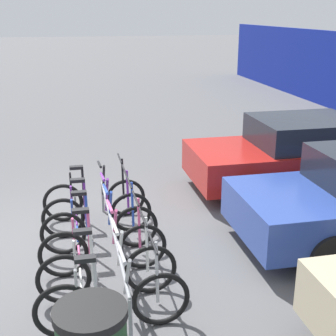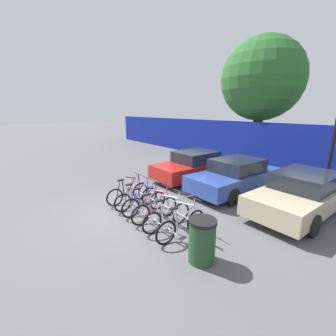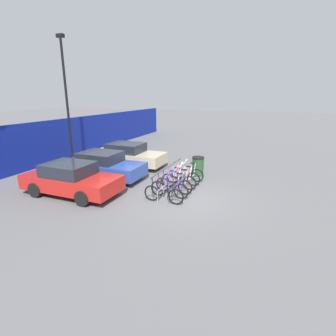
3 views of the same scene
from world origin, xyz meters
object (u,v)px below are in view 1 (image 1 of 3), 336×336
at_px(bicycle_blue, 100,227).
at_px(bicycle_pink, 104,247).
at_px(bicycle_black, 95,198).
at_px(bicycle_white, 108,271).
at_px(bicycle_silver, 113,301).
at_px(bike_rack, 113,230).
at_px(car_red, 299,154).
at_px(bicycle_purple, 98,212).

bearing_deg(bicycle_blue, bicycle_pink, -3.76).
relative_size(bicycle_black, bicycle_white, 1.00).
height_order(bicycle_blue, bicycle_silver, same).
relative_size(bicycle_blue, bicycle_silver, 1.00).
xyz_separation_m(bike_rack, car_red, (-2.17, 3.89, 0.21)).
bearing_deg(bicycle_silver, bicycle_pink, 176.07).
bearing_deg(bike_rack, car_red, 119.16).
bearing_deg(bicycle_white, bicycle_blue, -178.07).
relative_size(bike_rack, bicycle_pink, 2.08).
distance_m(bicycle_silver, car_red, 5.48).
xyz_separation_m(bike_rack, bicycle_purple, (-0.89, -0.15, -0.11)).
height_order(bicycle_pink, car_red, car_red).
distance_m(bicycle_purple, bicycle_pink, 1.15).
relative_size(bicycle_purple, bicycle_pink, 1.00).
height_order(bicycle_black, bicycle_blue, same).
distance_m(bicycle_white, car_red, 5.07).
distance_m(bike_rack, bicycle_white, 0.89).
xyz_separation_m(bike_rack, bicycle_white, (0.87, -0.15, -0.11)).
bearing_deg(bicycle_purple, bicycle_black, 176.19).
distance_m(bicycle_black, bicycle_blue, 1.15).
bearing_deg(bicycle_black, bicycle_purple, 1.26).
bearing_deg(car_red, bicycle_purple, -72.40).
bearing_deg(bicycle_black, bicycle_pink, 1.26).
distance_m(bike_rack, bicycle_silver, 1.52).
height_order(bicycle_black, bicycle_pink, same).
height_order(bike_rack, bicycle_purple, bicycle_purple).
bearing_deg(bicycle_pink, bicycle_silver, -2.16).
height_order(bicycle_white, car_red, car_red).
xyz_separation_m(bicycle_purple, bicycle_silver, (2.40, 0.00, 0.00)).
relative_size(bike_rack, bicycle_blue, 2.08).
height_order(bike_rack, bicycle_white, bicycle_white).
bearing_deg(bicycle_blue, bicycle_purple, 176.24).
bearing_deg(bicycle_pink, bicycle_white, -2.16).
xyz_separation_m(bicycle_white, car_red, (-3.04, 4.04, 0.31)).
bearing_deg(car_red, bicycle_silver, -47.67).
relative_size(bicycle_blue, car_red, 0.40).
distance_m(bicycle_pink, bicycle_silver, 1.25).
distance_m(bicycle_pink, bicycle_white, 0.61).
relative_size(bicycle_black, bicycle_silver, 1.00).
bearing_deg(bicycle_silver, car_red, 128.41).
bearing_deg(bicycle_white, bicycle_silver, 1.93).
distance_m(bicycle_blue, bicycle_silver, 1.87).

